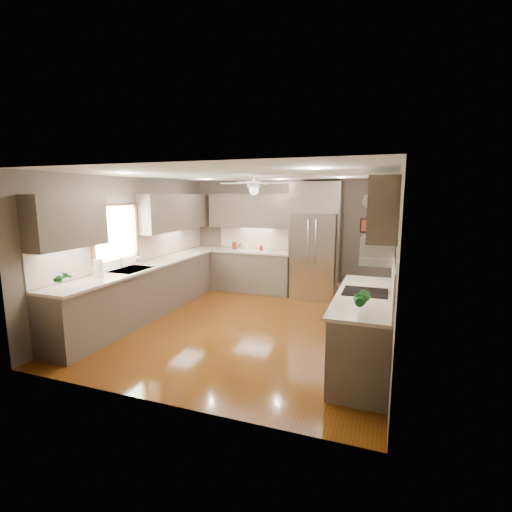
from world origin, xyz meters
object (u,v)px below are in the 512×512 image
Objects in this scene: potted_plant_left at (62,277)px; canister_d at (261,248)px; canister_a at (234,246)px; bowl at (270,250)px; potted_plant_right at (362,299)px; stool at (347,297)px; paper_towel at (98,269)px; microwave at (377,250)px; canister_b at (240,247)px; refrigerator at (315,243)px; soap_bottle at (137,259)px; canister_c at (247,246)px.

canister_d is at bearing 71.10° from potted_plant_left.
bowl is at bearing -2.90° from canister_a.
stool is at bearing 98.45° from potted_plant_right.
canister_a is 3.54m from paper_towel.
microwave is (3.23, -2.78, 0.46)m from canister_a.
stool is (1.99, -0.67, -0.76)m from canister_d.
potted_plant_left is at bearing -161.18° from microwave.
bowl is 0.68× the size of paper_towel.
canister_d is at bearing 172.53° from bowl.
microwave is (3.97, 1.35, 0.38)m from potted_plant_left.
canister_d is (0.52, 0.01, -0.01)m from canister_b.
refrigerator is 4.56× the size of stool.
soap_bottle is 4.00m from stool.
canister_d is at bearing -0.43° from canister_c.
soap_bottle is at bearing 174.19° from microwave.
potted_plant_left is 0.99× the size of paper_towel.
microwave is (2.56, -2.76, 0.48)m from canister_d.
paper_towel is (-3.96, -0.69, -0.40)m from microwave.
canister_a is 0.96× the size of canister_c.
canister_c is 0.33× the size of stool.
potted_plant_left is 0.13× the size of refrigerator.
potted_plant_left is 0.67m from paper_towel.
canister_b is at bearing -179.30° from canister_d.
canister_c is 0.07× the size of refrigerator.
potted_plant_left is at bearing -85.59° from soap_bottle.
canister_c reaches higher than bowl.
soap_bottle is at bearing -117.18° from canister_c.
canister_b is 1.76m from refrigerator.
potted_plant_left is at bearing -111.71° from bowl.
canister_b reaches higher than stool.
canister_d is at bearing 67.85° from paper_towel.
canister_b is 1.33× the size of canister_d.
canister_d is at bearing 161.40° from stool.
potted_plant_left is at bearing -90.46° from paper_towel.
paper_towel is (0.14, -1.10, 0.04)m from soap_bottle.
microwave is at bearing -63.91° from refrigerator.
paper_towel is (-1.62, -3.42, 0.11)m from bowl.
canister_d is 1.25m from refrigerator.
soap_bottle is at bearing -110.45° from canister_a.
canister_c is at bearing 62.82° from soap_bottle.
canister_a is 2.86m from stool.
bowl is at bearing -7.47° from canister_d.
potted_plant_right is 1.00× the size of paper_towel.
potted_plant_right is 3.96m from refrigerator.
potted_plant_left is 4.40m from bowl.
soap_bottle is 3.60m from refrigerator.
soap_bottle is 0.63× the size of potted_plant_right.
canister_b is 3.56m from paper_towel.
canister_a is 0.53× the size of potted_plant_right.
canister_b is at bearing 75.57° from paper_towel.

